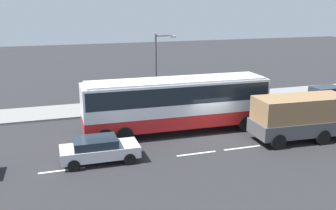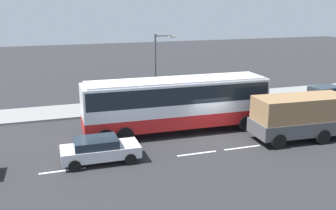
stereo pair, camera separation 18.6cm
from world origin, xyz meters
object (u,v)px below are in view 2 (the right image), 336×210
car_silver_hatch (99,149)px  car_red_compact (327,94)px  coach_bus (176,100)px  cargo_truck (314,114)px  street_lamp (158,66)px  pedestrian_near_curb (123,99)px

car_silver_hatch → car_red_compact: bearing=18.7°
car_silver_hatch → coach_bus: bearing=32.1°
car_silver_hatch → car_red_compact: 21.81m
cargo_truck → car_red_compact: cargo_truck is taller
car_silver_hatch → car_red_compact: size_ratio=0.89×
street_lamp → car_silver_hatch: bearing=-124.1°
coach_bus → car_red_compact: bearing=13.3°
car_silver_hatch → pedestrian_near_curb: pedestrian_near_curb is taller
cargo_truck → car_silver_hatch: cargo_truck is taller
street_lamp → car_red_compact: bearing=-8.5°
cargo_truck → pedestrian_near_curb: bearing=140.2°
pedestrian_near_curb → street_lamp: 3.79m
coach_bus → car_red_compact: size_ratio=2.59×
car_silver_hatch → street_lamp: size_ratio=0.71×
cargo_truck → pedestrian_near_curb: size_ratio=5.08×
coach_bus → cargo_truck: coach_bus is taller
car_silver_hatch → pedestrian_near_curb: 9.74m
pedestrian_near_curb → street_lamp: size_ratio=0.28×
coach_bus → car_silver_hatch: bearing=-147.5°
coach_bus → car_silver_hatch: (-5.68, -3.47, -1.50)m
car_silver_hatch → pedestrian_near_curb: size_ratio=2.56×
coach_bus → pedestrian_near_curb: (-2.45, 5.71, -1.14)m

